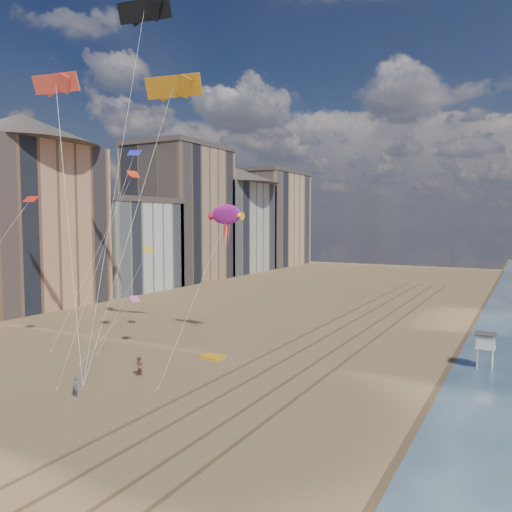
{
  "coord_description": "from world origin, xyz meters",
  "views": [
    {
      "loc": [
        20.6,
        -14.48,
        12.79
      ],
      "look_at": [
        -1.74,
        26.0,
        9.5
      ],
      "focal_mm": 35.0,
      "sensor_mm": 36.0,
      "label": 1
    }
  ],
  "objects_px": {
    "grounded_kite": "(213,357)",
    "show_kite": "(226,215)",
    "lifeguard_stand": "(485,341)",
    "kite_flyer_b": "(139,366)",
    "kite_flyer_a": "(75,387)"
  },
  "relations": [
    {
      "from": "grounded_kite",
      "to": "show_kite",
      "type": "distance_m",
      "value": 14.74
    },
    {
      "from": "grounded_kite",
      "to": "show_kite",
      "type": "relative_size",
      "value": 0.1
    },
    {
      "from": "lifeguard_stand",
      "to": "kite_flyer_b",
      "type": "relative_size",
      "value": 1.91
    },
    {
      "from": "grounded_kite",
      "to": "kite_flyer_a",
      "type": "distance_m",
      "value": 13.67
    },
    {
      "from": "grounded_kite",
      "to": "kite_flyer_a",
      "type": "xyz_separation_m",
      "value": [
        -3.0,
        -13.32,
        0.63
      ]
    },
    {
      "from": "show_kite",
      "to": "lifeguard_stand",
      "type": "bearing_deg",
      "value": 6.01
    },
    {
      "from": "grounded_kite",
      "to": "kite_flyer_b",
      "type": "relative_size",
      "value": 1.26
    },
    {
      "from": "lifeguard_stand",
      "to": "grounded_kite",
      "type": "height_order",
      "value": "lifeguard_stand"
    },
    {
      "from": "grounded_kite",
      "to": "kite_flyer_a",
      "type": "height_order",
      "value": "kite_flyer_a"
    },
    {
      "from": "grounded_kite",
      "to": "show_kite",
      "type": "bearing_deg",
      "value": 113.09
    },
    {
      "from": "lifeguard_stand",
      "to": "kite_flyer_a",
      "type": "relative_size",
      "value": 2.1
    },
    {
      "from": "kite_flyer_a",
      "to": "kite_flyer_b",
      "type": "xyz_separation_m",
      "value": [
        0.71,
        5.93,
        0.07
      ]
    },
    {
      "from": "kite_flyer_a",
      "to": "kite_flyer_b",
      "type": "height_order",
      "value": "kite_flyer_b"
    },
    {
      "from": "show_kite",
      "to": "kite_flyer_a",
      "type": "height_order",
      "value": "show_kite"
    },
    {
      "from": "lifeguard_stand",
      "to": "kite_flyer_b",
      "type": "height_order",
      "value": "lifeguard_stand"
    }
  ]
}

